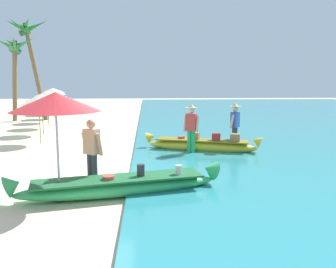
{
  "coord_description": "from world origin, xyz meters",
  "views": [
    {
      "loc": [
        1.65,
        -9.44,
        2.65
      ],
      "look_at": [
        2.32,
        2.11,
        0.9
      ],
      "focal_mm": 39.25,
      "sensor_mm": 36.0,
      "label": 1
    }
  ],
  "objects_px": {
    "boat_yellow_midground": "(202,145)",
    "person_tourist_customer": "(92,151)",
    "person_vendor_assistant": "(235,123)",
    "palm_tree_tall_inland": "(15,54)",
    "boat_green_foreground": "(120,186)",
    "patio_umbrella_large": "(55,102)",
    "person_vendor_hatted": "(191,126)",
    "palm_tree_leaning_seaward": "(28,39)"
  },
  "relations": [
    {
      "from": "boat_yellow_midground",
      "to": "person_tourist_customer",
      "type": "distance_m",
      "value": 5.55
    },
    {
      "from": "person_vendor_assistant",
      "to": "palm_tree_tall_inland",
      "type": "relative_size",
      "value": 0.34
    },
    {
      "from": "person_vendor_assistant",
      "to": "person_tourist_customer",
      "type": "bearing_deg",
      "value": -134.92
    },
    {
      "from": "boat_green_foreground",
      "to": "patio_umbrella_large",
      "type": "relative_size",
      "value": 2.05
    },
    {
      "from": "boat_green_foreground",
      "to": "person_vendor_hatted",
      "type": "height_order",
      "value": "person_vendor_hatted"
    },
    {
      "from": "person_vendor_hatted",
      "to": "person_tourist_customer",
      "type": "xyz_separation_m",
      "value": [
        -2.84,
        -3.98,
        -0.06
      ]
    },
    {
      "from": "boat_green_foreground",
      "to": "palm_tree_leaning_seaward",
      "type": "height_order",
      "value": "palm_tree_leaning_seaward"
    },
    {
      "from": "palm_tree_leaning_seaward",
      "to": "person_vendor_assistant",
      "type": "bearing_deg",
      "value": -46.02
    },
    {
      "from": "palm_tree_tall_inland",
      "to": "boat_yellow_midground",
      "type": "bearing_deg",
      "value": -46.53
    },
    {
      "from": "patio_umbrella_large",
      "to": "boat_green_foreground",
      "type": "bearing_deg",
      "value": 9.03
    },
    {
      "from": "person_vendor_hatted",
      "to": "palm_tree_tall_inland",
      "type": "bearing_deg",
      "value": 131.03
    },
    {
      "from": "person_vendor_hatted",
      "to": "person_tourist_customer",
      "type": "distance_m",
      "value": 4.89
    },
    {
      "from": "boat_green_foreground",
      "to": "person_vendor_assistant",
      "type": "relative_size",
      "value": 2.73
    },
    {
      "from": "boat_green_foreground",
      "to": "palm_tree_tall_inland",
      "type": "height_order",
      "value": "palm_tree_tall_inland"
    },
    {
      "from": "person_tourist_customer",
      "to": "person_vendor_assistant",
      "type": "height_order",
      "value": "person_vendor_assistant"
    },
    {
      "from": "boat_green_foreground",
      "to": "person_vendor_assistant",
      "type": "distance_m",
      "value": 6.32
    },
    {
      "from": "boat_yellow_midground",
      "to": "person_vendor_hatted",
      "type": "bearing_deg",
      "value": -137.68
    },
    {
      "from": "boat_yellow_midground",
      "to": "patio_umbrella_large",
      "type": "distance_m",
      "value": 6.67
    },
    {
      "from": "boat_yellow_midground",
      "to": "person_vendor_hatted",
      "type": "height_order",
      "value": "person_vendor_hatted"
    },
    {
      "from": "boat_green_foreground",
      "to": "palm_tree_tall_inland",
      "type": "distance_m",
      "value": 17.62
    },
    {
      "from": "boat_yellow_midground",
      "to": "boat_green_foreground",
      "type": "bearing_deg",
      "value": -118.55
    },
    {
      "from": "palm_tree_tall_inland",
      "to": "palm_tree_leaning_seaward",
      "type": "xyz_separation_m",
      "value": [
        0.69,
        0.46,
        0.99
      ]
    },
    {
      "from": "boat_yellow_midground",
      "to": "patio_umbrella_large",
      "type": "relative_size",
      "value": 1.75
    },
    {
      "from": "person_vendor_assistant",
      "to": "palm_tree_leaning_seaward",
      "type": "xyz_separation_m",
      "value": [
        -10.6,
        10.98,
        4.09
      ]
    },
    {
      "from": "boat_yellow_midground",
      "to": "person_vendor_hatted",
      "type": "xyz_separation_m",
      "value": [
        -0.46,
        -0.42,
        0.76
      ]
    },
    {
      "from": "person_tourist_customer",
      "to": "palm_tree_tall_inland",
      "type": "height_order",
      "value": "palm_tree_tall_inland"
    },
    {
      "from": "person_vendor_assistant",
      "to": "palm_tree_leaning_seaward",
      "type": "distance_m",
      "value": 15.8
    },
    {
      "from": "person_vendor_hatted",
      "to": "patio_umbrella_large",
      "type": "distance_m",
      "value": 5.9
    },
    {
      "from": "person_tourist_customer",
      "to": "palm_tree_leaning_seaward",
      "type": "height_order",
      "value": "palm_tree_leaning_seaward"
    },
    {
      "from": "boat_yellow_midground",
      "to": "palm_tree_leaning_seaward",
      "type": "height_order",
      "value": "palm_tree_leaning_seaward"
    },
    {
      "from": "boat_green_foreground",
      "to": "person_vendor_assistant",
      "type": "height_order",
      "value": "person_vendor_assistant"
    },
    {
      "from": "boat_yellow_midground",
      "to": "palm_tree_tall_inland",
      "type": "relative_size",
      "value": 0.79
    },
    {
      "from": "boat_green_foreground",
      "to": "palm_tree_tall_inland",
      "type": "xyz_separation_m",
      "value": [
        -7.45,
        15.48,
        3.89
      ]
    },
    {
      "from": "boat_yellow_midground",
      "to": "person_vendor_assistant",
      "type": "relative_size",
      "value": 2.33
    },
    {
      "from": "person_vendor_assistant",
      "to": "patio_umbrella_large",
      "type": "bearing_deg",
      "value": -134.86
    },
    {
      "from": "palm_tree_tall_inland",
      "to": "person_vendor_hatted",
      "type": "bearing_deg",
      "value": -48.97
    },
    {
      "from": "person_vendor_assistant",
      "to": "boat_green_foreground",
      "type": "bearing_deg",
      "value": -127.73
    },
    {
      "from": "boat_yellow_midground",
      "to": "palm_tree_tall_inland",
      "type": "bearing_deg",
      "value": 133.47
    },
    {
      "from": "palm_tree_tall_inland",
      "to": "palm_tree_leaning_seaward",
      "type": "bearing_deg",
      "value": 33.47
    },
    {
      "from": "patio_umbrella_large",
      "to": "palm_tree_tall_inland",
      "type": "distance_m",
      "value": 16.97
    },
    {
      "from": "person_tourist_customer",
      "to": "palm_tree_tall_inland",
      "type": "xyz_separation_m",
      "value": [
        -6.78,
        15.04,
        3.16
      ]
    },
    {
      "from": "person_vendor_hatted",
      "to": "person_vendor_assistant",
      "type": "height_order",
      "value": "same"
    }
  ]
}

